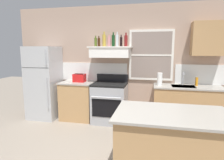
{
  "coord_description": "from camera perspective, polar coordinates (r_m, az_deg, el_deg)",
  "views": [
    {
      "loc": [
        0.75,
        -2.39,
        1.68
      ],
      "look_at": [
        -0.05,
        1.2,
        1.1
      ],
      "focal_mm": 31.15,
      "sensor_mm": 36.0,
      "label": 1
    }
  ],
  "objects": [
    {
      "name": "bottle_red_label_wine",
      "position": [
        4.34,
        4.1,
        11.44
      ],
      "size": [
        0.07,
        0.07,
        0.3
      ],
      "color": "maroon",
      "rests_on": "range_hood_shelf"
    },
    {
      "name": "kitchen_island",
      "position": [
        2.71,
        16.81,
        -18.34
      ],
      "size": [
        1.4,
        0.9,
        0.91
      ],
      "color": "tan",
      "rests_on": "ground_plane"
    },
    {
      "name": "bottle_rose_pink",
      "position": [
        4.53,
        -0.84,
        11.23
      ],
      "size": [
        0.07,
        0.07,
        0.27
      ],
      "color": "#C67F84",
      "rests_on": "range_hood_shelf"
    },
    {
      "name": "dish_soap_bottle",
      "position": [
        4.53,
        23.58,
        -0.42
      ],
      "size": [
        0.06,
        0.06,
        0.18
      ],
      "primitive_type": "cylinder",
      "color": "orange",
      "rests_on": "counter_right_with_sink"
    },
    {
      "name": "counter_right_with_sink",
      "position": [
        4.52,
        21.13,
        -7.36
      ],
      "size": [
        1.43,
        0.63,
        0.91
      ],
      "color": "tan",
      "rests_on": "ground_plane"
    },
    {
      "name": "upper_cabinet_right",
      "position": [
        4.56,
        26.34,
        10.81
      ],
      "size": [
        0.64,
        0.32,
        0.7
      ],
      "color": "tan"
    },
    {
      "name": "stove_range",
      "position": [
        4.54,
        -0.66,
        -6.57
      ],
      "size": [
        0.76,
        0.69,
        1.09
      ],
      "color": "#9EA0A5",
      "rests_on": "ground_plane"
    },
    {
      "name": "bottle_dark_green_wine",
      "position": [
        4.5,
        0.39,
        11.49
      ],
      "size": [
        0.07,
        0.07,
        0.32
      ],
      "color": "#143819",
      "rests_on": "range_hood_shelf"
    },
    {
      "name": "toaster",
      "position": [
        4.72,
        -9.55,
        0.66
      ],
      "size": [
        0.3,
        0.2,
        0.19
      ],
      "color": "red",
      "rests_on": "counter_left_of_stove"
    },
    {
      "name": "bottle_olive_oil_square",
      "position": [
        4.56,
        -4.81,
        11.05
      ],
      "size": [
        0.06,
        0.06,
        0.25
      ],
      "color": "#4C601E",
      "rests_on": "range_hood_shelf"
    },
    {
      "name": "paper_towel_roll",
      "position": [
        4.34,
        13.82,
        0.29
      ],
      "size": [
        0.11,
        0.11,
        0.27
      ],
      "primitive_type": "cylinder",
      "color": "white",
      "rests_on": "counter_right_with_sink"
    },
    {
      "name": "back_wall",
      "position": [
        4.68,
        3.69,
        4.95
      ],
      "size": [
        5.4,
        0.11,
        2.7
      ],
      "color": "tan",
      "rests_on": "ground_plane"
    },
    {
      "name": "counter_left_of_stove",
      "position": [
        4.81,
        -9.93,
        -5.9
      ],
      "size": [
        0.79,
        0.63,
        0.91
      ],
      "color": "tan",
      "rests_on": "ground_plane"
    },
    {
      "name": "bottle_brown_stout",
      "position": [
        4.5,
        -3.86,
        11.02
      ],
      "size": [
        0.06,
        0.06,
        0.23
      ],
      "color": "#381E0F",
      "rests_on": "range_hood_shelf"
    },
    {
      "name": "refrigerator",
      "position": [
        5.06,
        -19.26,
        -0.71
      ],
      "size": [
        0.7,
        0.72,
        1.75
      ],
      "color": "#B7BABC",
      "rests_on": "ground_plane"
    },
    {
      "name": "range_hood_shelf",
      "position": [
        4.46,
        -0.41,
        8.24
      ],
      "size": [
        0.96,
        0.52,
        0.24
      ],
      "color": "white"
    },
    {
      "name": "bottle_balsamic_dark",
      "position": [
        4.37,
        2.76,
        11.2
      ],
      "size": [
        0.06,
        0.06,
        0.25
      ],
      "color": "black",
      "rests_on": "range_hood_shelf"
    },
    {
      "name": "bottle_clear_tall",
      "position": [
        4.44,
        1.53,
        11.56
      ],
      "size": [
        0.06,
        0.06,
        0.32
      ],
      "color": "silver",
      "rests_on": "range_hood_shelf"
    },
    {
      "name": "bottle_champagne_gold_foil",
      "position": [
        4.53,
        -2.32,
        11.56
      ],
      "size": [
        0.08,
        0.08,
        0.33
      ],
      "color": "#B29333",
      "rests_on": "range_hood_shelf"
    },
    {
      "name": "sink_faucet",
      "position": [
        4.47,
        20.14,
        0.76
      ],
      "size": [
        0.03,
        0.17,
        0.28
      ],
      "color": "silver",
      "rests_on": "counter_right_with_sink"
    }
  ]
}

